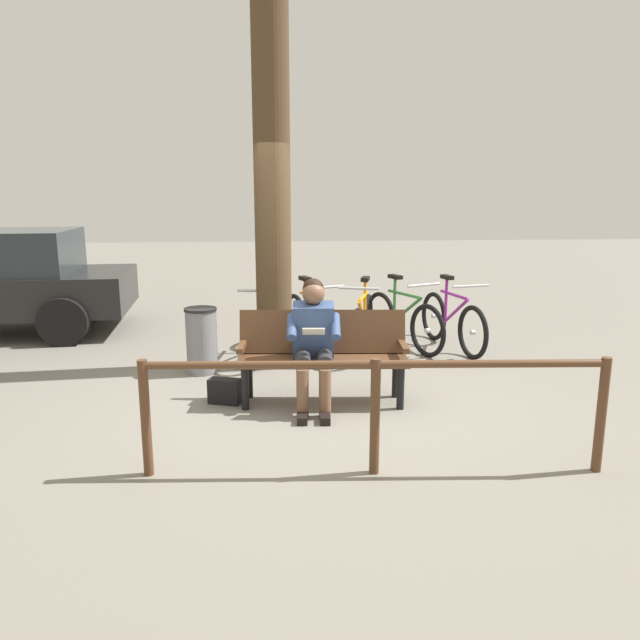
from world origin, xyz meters
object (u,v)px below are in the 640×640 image
Objects in this scene: bicycle_purple at (402,321)px; bicycle_green at (311,323)px; tree_trunk at (272,183)px; bicycle_red at (265,327)px; bench at (323,350)px; person_reading at (314,338)px; bicycle_orange at (452,321)px; bicycle_black at (363,324)px; handbag at (225,391)px; litter_bin at (202,340)px.

bicycle_purple is 1.19m from bicycle_green.
tree_trunk is at bearing -59.73° from bicycle_green.
bicycle_purple and bicycle_red have the same top height.
person_reading is (0.10, 0.16, 0.16)m from bench.
bicycle_red is at bearing -98.24° from bicycle_orange.
bicycle_red is (1.23, 0.06, 0.00)m from bicycle_black.
handbag is at bearing 68.80° from tree_trunk.
person_reading is at bearing -24.26° from bicycle_green.
bicycle_green reaches higher than litter_bin.
person_reading is 2.48m from bicycle_purple.
handbag is 0.41× the size of litter_bin.
tree_trunk reaches higher than bicycle_green.
bicycle_orange reaches higher than bench.
bicycle_red is (0.58, 0.17, 0.00)m from bicycle_green.
bicycle_red is at bearing -70.39° from bicycle_black.
bicycle_orange is 1.06× the size of bicycle_purple.
litter_bin is 0.46× the size of bicycle_green.
person_reading reaches higher than bench.
tree_trunk is (0.45, -1.27, 1.58)m from bench.
litter_bin is 0.45× the size of bicycle_black.
bicycle_orange is (-3.10, -0.79, -0.01)m from litter_bin.
bicycle_black is at bearing -132.52° from handbag.
bicycle_orange and bicycle_green have the same top height.
bicycle_purple is at bearing -117.86° from bench.
bicycle_black reaches higher than handbag.
person_reading is 1.63× the size of litter_bin.
person_reading is at bearing 134.51° from litter_bin.
bicycle_orange is (-2.28, -0.55, -1.73)m from tree_trunk.
litter_bin is (1.26, -1.02, -0.14)m from bench.
tree_trunk reaches higher than person_reading.
bicycle_purple is 1.79m from bicycle_red.
bicycle_green is at bearing -82.70° from bicycle_black.
handbag is at bearing 4.92° from bench.
person_reading reaches higher than handbag.
bicycle_red is (0.47, -1.84, -0.31)m from person_reading.
bicycle_black is 0.65m from bicycle_green.
bicycle_black is (-1.11, -0.47, -1.73)m from tree_trunk.
bench is 1.78m from bicycle_red.
litter_bin is 0.47× the size of bicycle_purple.
litter_bin is 2.63m from bicycle_purple.
bench is 0.98× the size of bicycle_orange.
bicycle_purple reaches higher than handbag.
bicycle_green is at bearing -89.01° from person_reading.
tree_trunk is 2.50× the size of bicycle_red.
bicycle_purple is (-2.15, -1.93, 0.24)m from handbag.
bicycle_black is 1.02× the size of bicycle_green.
bicycle_purple is at bearing 72.64° from bicycle_green.
tree_trunk is 2.62× the size of bicycle_green.
bicycle_black reaches higher than bench.
bicycle_orange and bicycle_black have the same top height.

